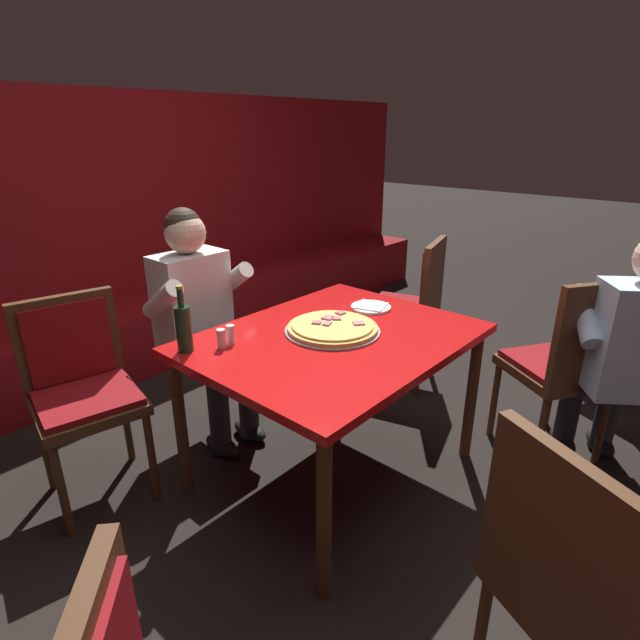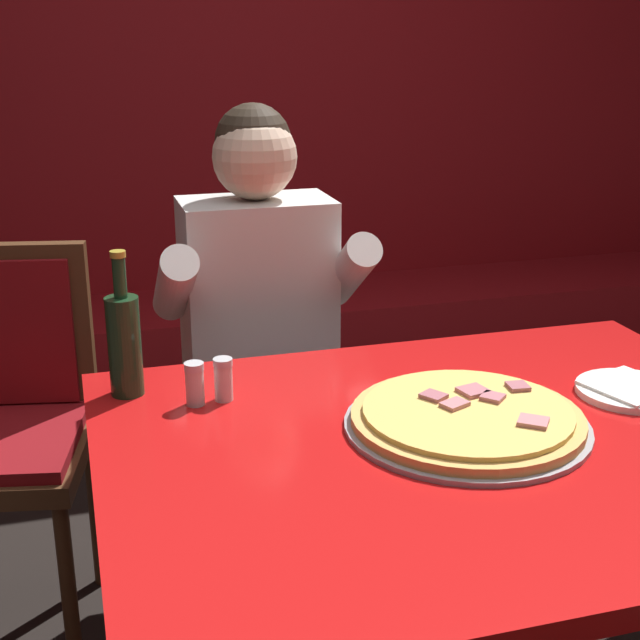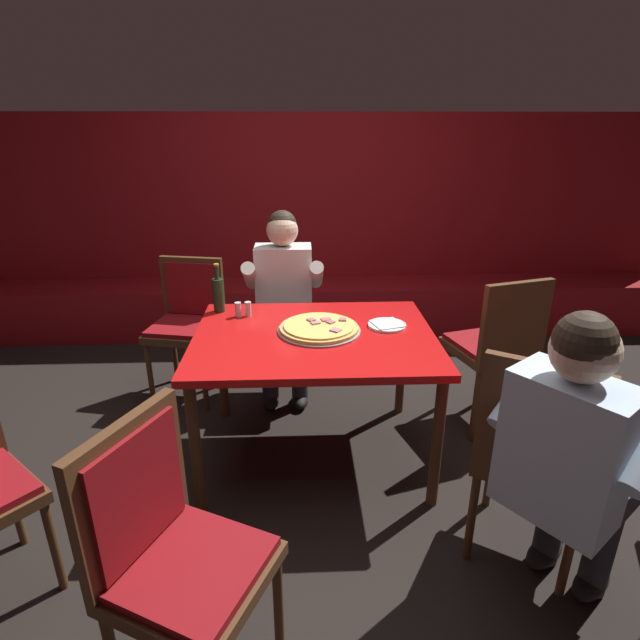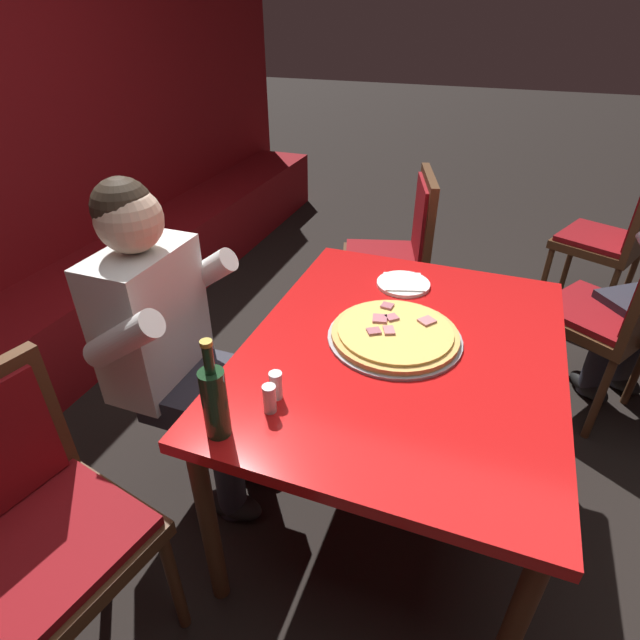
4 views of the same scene
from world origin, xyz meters
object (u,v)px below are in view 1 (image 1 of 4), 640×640
(pizza, at_px, (332,328))
(beer_bottle, at_px, (183,327))
(plate_white_paper, at_px, (371,307))
(dining_chair_side_aisle, at_px, (582,585))
(dining_chair_near_left, at_px, (413,300))
(diner_standing_companion, at_px, (627,348))
(dining_chair_far_left, at_px, (569,358))
(dining_chair_near_right, at_px, (81,382))
(shaker_black_pepper, at_px, (221,340))
(diner_seated_blue_shirt, at_px, (203,317))
(shaker_red_pepper_flakes, at_px, (231,335))
(dining_chair_by_booth, at_px, (632,317))
(main_dining_table, at_px, (335,351))

(pizza, bearing_deg, beer_bottle, 150.29)
(plate_white_paper, xyz_separation_m, beer_bottle, (-0.96, 0.28, 0.10))
(dining_chair_side_aisle, bearing_deg, dining_chair_near_left, 42.79)
(pizza, bearing_deg, diner_standing_companion, -51.47)
(dining_chair_far_left, relative_size, diner_standing_companion, 0.79)
(dining_chair_far_left, bearing_deg, plate_white_paper, 117.69)
(beer_bottle, relative_size, dining_chair_side_aisle, 0.30)
(beer_bottle, distance_m, dining_chair_near_right, 0.60)
(beer_bottle, relative_size, dining_chair_near_left, 0.29)
(dining_chair_near_right, bearing_deg, shaker_black_pepper, -51.43)
(pizza, height_order, shaker_black_pepper, shaker_black_pepper)
(pizza, distance_m, plate_white_paper, 0.38)
(diner_seated_blue_shirt, bearing_deg, shaker_red_pepper_flakes, -111.76)
(beer_bottle, xyz_separation_m, dining_chair_near_right, (-0.29, 0.43, -0.30))
(plate_white_paper, relative_size, dining_chair_near_left, 0.21)
(dining_chair_by_booth, relative_size, dining_chair_side_aisle, 0.95)
(main_dining_table, bearing_deg, pizza, 54.23)
(pizza, bearing_deg, main_dining_table, -125.77)
(shaker_black_pepper, bearing_deg, dining_chair_side_aisle, -92.26)
(pizza, height_order, beer_bottle, beer_bottle)
(diner_seated_blue_shirt, xyz_separation_m, dining_chair_by_booth, (2.00, -1.65, -0.15))
(dining_chair_near_left, distance_m, diner_standing_companion, 1.31)
(dining_chair_side_aisle, xyz_separation_m, diner_standing_companion, (1.36, 0.20, 0.13))
(dining_chair_far_left, bearing_deg, beer_bottle, 140.70)
(dining_chair_near_right, height_order, dining_chair_by_booth, dining_chair_near_right)
(dining_chair_far_left, bearing_deg, dining_chair_side_aisle, -162.29)
(diner_seated_blue_shirt, bearing_deg, pizza, -73.87)
(diner_standing_companion, bearing_deg, dining_chair_far_left, 91.13)
(dining_chair_side_aisle, bearing_deg, diner_standing_companion, 8.52)
(plate_white_paper, bearing_deg, pizza, -172.05)
(dining_chair_side_aisle, bearing_deg, dining_chair_near_right, 99.89)
(pizza, height_order, diner_seated_blue_shirt, diner_seated_blue_shirt)
(main_dining_table, relative_size, diner_standing_companion, 1.00)
(main_dining_table, bearing_deg, dining_chair_near_right, 136.66)
(beer_bottle, bearing_deg, dining_chair_far_left, -39.30)
(beer_bottle, xyz_separation_m, shaker_black_pepper, (0.12, -0.09, -0.07))
(pizza, bearing_deg, shaker_black_pepper, 152.28)
(dining_chair_by_booth, height_order, dining_chair_near_left, dining_chair_near_left)
(pizza, xyz_separation_m, dining_chair_near_right, (-0.87, 0.76, -0.21))
(dining_chair_side_aisle, bearing_deg, beer_bottle, 92.22)
(beer_bottle, height_order, dining_chair_by_booth, beer_bottle)
(main_dining_table, relative_size, dining_chair_near_right, 1.34)
(main_dining_table, bearing_deg, dining_chair_side_aisle, -111.81)
(pizza, distance_m, dining_chair_side_aisle, 1.38)
(plate_white_paper, bearing_deg, dining_chair_near_right, 150.52)
(dining_chair_near_left, bearing_deg, pizza, -168.67)
(plate_white_paper, distance_m, diner_seated_blue_shirt, 0.90)
(diner_seated_blue_shirt, bearing_deg, shaker_black_pepper, -117.02)
(diner_seated_blue_shirt, bearing_deg, beer_bottle, -132.97)
(pizza, height_order, plate_white_paper, pizza)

